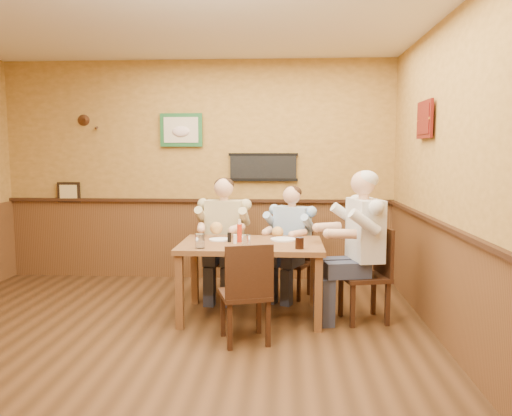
{
  "coord_description": "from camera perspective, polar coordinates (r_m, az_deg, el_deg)",
  "views": [
    {
      "loc": [
        1.13,
        -3.88,
        1.64
      ],
      "look_at": [
        0.85,
        0.91,
        1.1
      ],
      "focal_mm": 35.0,
      "sensor_mm": 36.0,
      "label": 1
    }
  ],
  "objects": [
    {
      "name": "salt_shaker",
      "position": [
        4.88,
        -2.41,
        -3.57
      ],
      "size": [
        0.04,
        0.04,
        0.09
      ],
      "primitive_type": "cylinder",
      "rotation": [
        0.0,
        0.0,
        -0.04
      ],
      "color": "white",
      "rests_on": "dining_table"
    },
    {
      "name": "water_glass_mid",
      "position": [
        4.63,
        -1.13,
        -3.87
      ],
      "size": [
        0.11,
        0.11,
        0.13
      ],
      "primitive_type": "cylinder",
      "rotation": [
        0.0,
        0.0,
        0.4
      ],
      "color": "white",
      "rests_on": "dining_table"
    },
    {
      "name": "chair_back_left",
      "position": [
        5.68,
        -3.59,
        -5.93
      ],
      "size": [
        0.43,
        0.43,
        0.85
      ],
      "primitive_type": null,
      "rotation": [
        0.0,
        0.0,
        -0.09
      ],
      "color": "#381F11",
      "rests_on": "ground"
    },
    {
      "name": "diner_white_elder",
      "position": [
        4.94,
        12.29,
        -5.21
      ],
      "size": [
        0.72,
        0.72,
        1.32
      ],
      "primitive_type": null,
      "rotation": [
        0.0,
        0.0,
        -1.36
      ],
      "color": "silver",
      "rests_on": "ground"
    },
    {
      "name": "chair_back_right",
      "position": [
        5.71,
        4.15,
        -6.18
      ],
      "size": [
        0.49,
        0.49,
        0.79
      ],
      "primitive_type": null,
      "rotation": [
        0.0,
        0.0,
        -0.43
      ],
      "color": "#381F11",
      "rests_on": "ground"
    },
    {
      "name": "pepper_shaker",
      "position": [
        4.96,
        -3.07,
        -3.37
      ],
      "size": [
        0.04,
        0.04,
        0.09
      ],
      "primitive_type": "cylinder",
      "rotation": [
        0.0,
        0.0,
        -0.2
      ],
      "color": "black",
      "rests_on": "dining_table"
    },
    {
      "name": "room",
      "position": [
        4.17,
        -10.46,
        6.96
      ],
      "size": [
        5.02,
        5.03,
        2.81
      ],
      "color": "#352010",
      "rests_on": "ground"
    },
    {
      "name": "diner_tan_shirt",
      "position": [
        5.65,
        -3.6,
        -4.12
      ],
      "size": [
        0.61,
        0.61,
        1.22
      ],
      "primitive_type": null,
      "rotation": [
        0.0,
        0.0,
        -0.09
      ],
      "color": "#CEC08D",
      "rests_on": "ground"
    },
    {
      "name": "water_glass_left",
      "position": [
        4.67,
        -6.43,
        -3.77
      ],
      "size": [
        0.11,
        0.11,
        0.13
      ],
      "primitive_type": "cylinder",
      "rotation": [
        0.0,
        0.0,
        0.24
      ],
      "color": "silver",
      "rests_on": "dining_table"
    },
    {
      "name": "hot_sauce_bottle",
      "position": [
        4.95,
        -1.9,
        -2.77
      ],
      "size": [
        0.05,
        0.05,
        0.2
      ],
      "primitive_type": "cylinder",
      "rotation": [
        0.0,
        0.0,
        0.01
      ],
      "color": "red",
      "rests_on": "dining_table"
    },
    {
      "name": "chair_near_side",
      "position": [
        4.36,
        -1.29,
        -9.56
      ],
      "size": [
        0.51,
        0.51,
        0.88
      ],
      "primitive_type": null,
      "rotation": [
        0.0,
        0.0,
        3.44
      ],
      "color": "#381F11",
      "rests_on": "ground"
    },
    {
      "name": "diner_blue_polo",
      "position": [
        5.67,
        4.17,
        -4.5
      ],
      "size": [
        0.7,
        0.7,
        1.14
      ],
      "primitive_type": null,
      "rotation": [
        0.0,
        0.0,
        -0.43
      ],
      "color": "#90B1D9",
      "rests_on": "ground"
    },
    {
      "name": "plate_far_left",
      "position": [
        5.08,
        -4.18,
        -3.6
      ],
      "size": [
        0.24,
        0.24,
        0.01
      ],
      "primitive_type": "cylinder",
      "rotation": [
        0.0,
        0.0,
        -0.12
      ],
      "color": "white",
      "rests_on": "dining_table"
    },
    {
      "name": "plate_far_right",
      "position": [
        5.08,
        3.13,
        -3.59
      ],
      "size": [
        0.31,
        0.31,
        0.02
      ],
      "primitive_type": "cylinder",
      "rotation": [
        0.0,
        0.0,
        0.22
      ],
      "color": "white",
      "rests_on": "dining_table"
    },
    {
      "name": "dining_table",
      "position": [
        4.95,
        -0.55,
        -5.02
      ],
      "size": [
        1.4,
        0.9,
        0.75
      ],
      "color": "brown",
      "rests_on": "ground"
    },
    {
      "name": "cola_tumbler",
      "position": [
        4.63,
        4.99,
        -4.01
      ],
      "size": [
        0.1,
        0.1,
        0.11
      ],
      "primitive_type": "cylinder",
      "rotation": [
        0.0,
        0.0,
        0.29
      ],
      "color": "black",
      "rests_on": "dining_table"
    },
    {
      "name": "chair_right_end",
      "position": [
        4.98,
        12.24,
        -7.43
      ],
      "size": [
        0.51,
        0.51,
        0.92
      ],
      "primitive_type": null,
      "rotation": [
        0.0,
        0.0,
        -1.36
      ],
      "color": "#381F11",
      "rests_on": "ground"
    }
  ]
}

